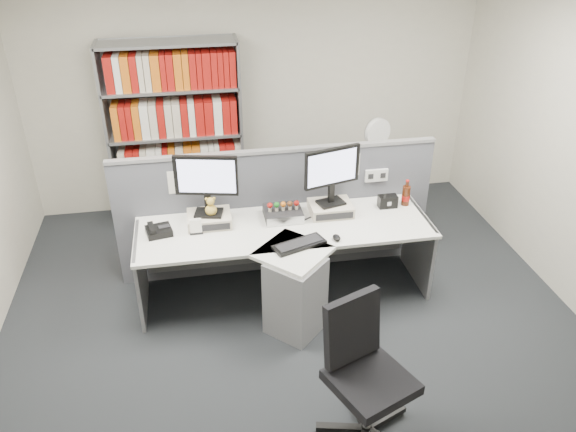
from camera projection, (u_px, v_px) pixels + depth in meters
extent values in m
plane|color=#292C30|center=(302.00, 352.00, 4.70)|extent=(5.50, 5.50, 0.00)
cube|color=beige|center=(255.00, 90.00, 6.38)|extent=(5.00, 0.04, 2.70)
cube|color=white|center=(308.00, 7.00, 3.37)|extent=(5.00, 5.50, 0.04)
cube|color=#585A63|center=(277.00, 212.00, 5.46)|extent=(3.00, 0.05, 1.25)
cube|color=#949499|center=(276.00, 151.00, 5.15)|extent=(3.00, 0.07, 0.03)
cube|color=white|center=(376.00, 175.00, 5.42)|extent=(0.22, 0.04, 0.12)
cube|color=white|center=(177.00, 181.00, 5.09)|extent=(0.16, 0.00, 0.22)
cube|color=white|center=(222.00, 177.00, 5.15)|extent=(0.16, 0.00, 0.22)
cube|color=white|center=(351.00, 167.00, 5.34)|extent=(0.16, 0.00, 0.22)
cube|color=white|center=(285.00, 228.00, 5.05)|extent=(2.60, 0.80, 0.03)
cube|color=white|center=(293.00, 252.00, 4.71)|extent=(0.74, 0.74, 0.03)
cube|color=gray|center=(295.00, 296.00, 4.79)|extent=(0.57, 0.57, 0.69)
cube|color=gray|center=(141.00, 275.00, 5.03)|extent=(0.03, 0.70, 0.72)
cube|color=gray|center=(418.00, 247.00, 5.42)|extent=(0.03, 0.70, 0.72)
cube|color=gray|center=(278.00, 240.00, 5.54)|extent=(2.50, 0.02, 0.45)
cube|color=beige|center=(209.00, 219.00, 5.06)|extent=(0.38, 0.30, 0.10)
cube|color=black|center=(210.00, 228.00, 4.93)|extent=(0.34, 0.01, 0.06)
cube|color=beige|center=(331.00, 208.00, 5.23)|extent=(0.38, 0.30, 0.10)
cube|color=black|center=(335.00, 216.00, 5.10)|extent=(0.34, 0.01, 0.06)
cube|color=black|center=(209.00, 213.00, 5.03)|extent=(0.27, 0.22, 0.02)
cube|color=black|center=(208.00, 203.00, 4.98)|extent=(0.06, 0.04, 0.20)
cube|color=black|center=(206.00, 176.00, 4.85)|extent=(0.54, 0.16, 0.36)
cube|color=silver|center=(207.00, 176.00, 4.83)|extent=(0.48, 0.11, 0.30)
cube|color=black|center=(331.00, 202.00, 5.20)|extent=(0.27, 0.23, 0.02)
cube|color=black|center=(331.00, 193.00, 5.15)|extent=(0.06, 0.04, 0.19)
cube|color=black|center=(332.00, 167.00, 5.02)|extent=(0.52, 0.18, 0.35)
cube|color=silver|center=(332.00, 168.00, 5.01)|extent=(0.46, 0.13, 0.30)
cube|color=black|center=(283.00, 213.00, 5.16)|extent=(0.33, 0.29, 0.09)
cube|color=silver|center=(286.00, 221.00, 5.03)|extent=(0.33, 0.01, 0.08)
cylinder|color=beige|center=(270.00, 210.00, 5.09)|extent=(0.03, 0.03, 0.03)
sphere|color=#A5140F|center=(270.00, 205.00, 5.07)|extent=(0.05, 0.05, 0.05)
cylinder|color=beige|center=(277.00, 209.00, 5.10)|extent=(0.03, 0.03, 0.03)
sphere|color=#19721E|center=(277.00, 205.00, 5.08)|extent=(0.05, 0.05, 0.05)
cylinder|color=beige|center=(283.00, 208.00, 5.11)|extent=(0.03, 0.03, 0.03)
sphere|color=orange|center=(283.00, 204.00, 5.09)|extent=(0.05, 0.05, 0.05)
cylinder|color=beige|center=(290.00, 208.00, 5.12)|extent=(0.03, 0.03, 0.03)
sphere|color=#593319|center=(290.00, 204.00, 5.10)|extent=(0.05, 0.05, 0.05)
cylinder|color=beige|center=(296.00, 207.00, 5.13)|extent=(0.03, 0.03, 0.03)
sphere|color=#A5140F|center=(297.00, 203.00, 5.11)|extent=(0.05, 0.05, 0.05)
cube|color=black|center=(299.00, 244.00, 4.77)|extent=(0.48, 0.31, 0.02)
cube|color=black|center=(299.00, 243.00, 4.76)|extent=(0.41, 0.25, 0.01)
ellipsoid|color=black|center=(337.00, 238.00, 4.85)|extent=(0.06, 0.10, 0.04)
cube|color=black|center=(159.00, 231.00, 4.92)|extent=(0.24, 0.23, 0.06)
cube|color=black|center=(152.00, 228.00, 4.88)|extent=(0.08, 0.18, 0.03)
cube|color=black|center=(164.00, 227.00, 4.92)|extent=(0.10, 0.08, 0.01)
cube|color=black|center=(196.00, 232.00, 4.95)|extent=(0.11, 0.07, 0.02)
cube|color=white|center=(196.00, 226.00, 4.89)|extent=(0.10, 0.04, 0.11)
cube|color=white|center=(196.00, 224.00, 4.93)|extent=(0.10, 0.04, 0.11)
sphere|color=gold|center=(211.00, 210.00, 4.99)|extent=(0.10, 0.10, 0.10)
sphere|color=gold|center=(210.00, 201.00, 4.95)|extent=(0.07, 0.07, 0.07)
sphere|color=gold|center=(206.00, 199.00, 4.93)|extent=(0.03, 0.03, 0.03)
sphere|color=gold|center=(214.00, 198.00, 4.94)|extent=(0.03, 0.03, 0.03)
cube|color=black|center=(388.00, 201.00, 5.33)|extent=(0.17, 0.10, 0.12)
cylinder|color=#3F190A|center=(406.00, 196.00, 5.35)|extent=(0.07, 0.07, 0.19)
cylinder|color=#A5140F|center=(406.00, 198.00, 5.36)|extent=(0.08, 0.08, 0.05)
cylinder|color=#3F190A|center=(407.00, 184.00, 5.29)|extent=(0.03, 0.03, 0.05)
cylinder|color=#A5140F|center=(408.00, 181.00, 5.27)|extent=(0.03, 0.03, 0.01)
cube|color=gray|center=(110.00, 140.00, 6.06)|extent=(0.03, 0.40, 2.00)
cube|color=gray|center=(240.00, 131.00, 6.27)|extent=(0.03, 0.40, 2.00)
cube|color=gray|center=(176.00, 129.00, 6.33)|extent=(1.40, 0.02, 2.00)
cube|color=gray|center=(184.00, 215.00, 6.65)|extent=(1.38, 0.40, 0.03)
cube|color=gray|center=(180.00, 176.00, 6.40)|extent=(1.38, 0.40, 0.03)
cube|color=gray|center=(176.00, 133.00, 6.15)|extent=(1.38, 0.40, 0.03)
cube|color=gray|center=(171.00, 88.00, 5.91)|extent=(1.38, 0.40, 0.03)
cube|color=gray|center=(166.00, 42.00, 5.68)|extent=(1.38, 0.40, 0.03)
cube|color=#A5140F|center=(183.00, 201.00, 6.53)|extent=(1.24, 0.28, 0.36)
cube|color=orange|center=(179.00, 161.00, 6.28)|extent=(1.24, 0.28, 0.36)
cube|color=beige|center=(174.00, 117.00, 6.03)|extent=(1.24, 0.28, 0.36)
cube|color=white|center=(169.00, 70.00, 5.78)|extent=(1.24, 0.28, 0.36)
cube|color=gray|center=(372.00, 192.00, 6.42)|extent=(0.45, 0.60, 0.70)
cube|color=black|center=(382.00, 191.00, 6.08)|extent=(0.40, 0.02, 0.28)
cube|color=black|center=(379.00, 217.00, 6.24)|extent=(0.40, 0.02, 0.28)
cylinder|color=white|center=(375.00, 162.00, 6.24)|extent=(0.18, 0.18, 0.03)
cylinder|color=white|center=(375.00, 153.00, 6.19)|extent=(0.03, 0.03, 0.18)
cylinder|color=white|center=(378.00, 133.00, 6.05)|extent=(0.30, 0.16, 0.30)
cylinder|color=silver|center=(377.00, 132.00, 6.08)|extent=(0.30, 0.15, 0.30)
cylinder|color=silver|center=(368.00, 407.00, 3.87)|extent=(0.05, 0.05, 0.42)
cube|color=black|center=(371.00, 382.00, 3.75)|extent=(0.64, 0.64, 0.07)
cube|color=black|center=(352.00, 328.00, 3.77)|extent=(0.43, 0.27, 0.49)
cube|color=black|center=(387.00, 417.00, 4.07)|extent=(0.31, 0.17, 0.04)
cylinder|color=black|center=(400.00, 411.00, 4.13)|extent=(0.05, 0.05, 0.03)
cube|color=black|center=(356.00, 408.00, 4.14)|extent=(0.08, 0.32, 0.04)
cylinder|color=black|center=(350.00, 397.00, 4.25)|extent=(0.05, 0.05, 0.03)
cube|color=black|center=(339.00, 428.00, 3.98)|extent=(0.32, 0.12, 0.04)
cylinder|color=black|center=(320.00, 429.00, 4.00)|extent=(0.05, 0.05, 0.03)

